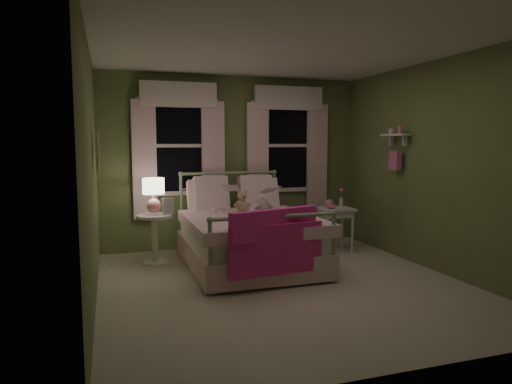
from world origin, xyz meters
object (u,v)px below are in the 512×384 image
object	(u,v)px
child_left	(219,192)
table_lamp	(154,192)
child_right	(258,188)
nightstand_right	(335,215)
nightstand_left	(155,232)
teddy_bear	(242,203)
bed	(248,237)

from	to	relation	value
child_left	table_lamp	world-z (taller)	child_left
child_right	nightstand_right	xyz separation A→B (m)	(1.16, -0.08, -0.42)
nightstand_left	nightstand_right	distance (m)	2.58
table_lamp	nightstand_left	bearing A→B (deg)	90.00
child_right	nightstand_left	size ratio (longest dim) A/B	1.22
table_lamp	nightstand_right	size ratio (longest dim) A/B	0.72
nightstand_right	child_left	bearing A→B (deg)	177.35
child_left	child_right	distance (m)	0.56
table_lamp	nightstand_right	distance (m)	2.61
child_left	nightstand_right	distance (m)	1.76
teddy_bear	nightstand_right	xyz separation A→B (m)	(1.44, 0.08, -0.24)
bed	table_lamp	bearing A→B (deg)	155.97
child_right	bed	bearing A→B (deg)	59.50
child_right	nightstand_right	distance (m)	1.23
bed	child_left	world-z (taller)	child_left
bed	child_right	distance (m)	0.77
child_left	teddy_bear	size ratio (longest dim) A/B	2.33
bed	child_left	distance (m)	0.74
child_right	nightstand_left	xyz separation A→B (m)	(-1.41, 0.08, -0.55)
teddy_bear	nightstand_left	bearing A→B (deg)	167.93
child_right	child_left	bearing A→B (deg)	3.10
bed	teddy_bear	xyz separation A→B (m)	(-0.00, 0.26, 0.41)
teddy_bear	table_lamp	xyz separation A→B (m)	(-1.13, 0.24, 0.16)
child_right	table_lamp	world-z (taller)	child_right
teddy_bear	table_lamp	bearing A→B (deg)	167.93
child_left	child_right	bearing A→B (deg)	177.69
child_left	nightstand_left	xyz separation A→B (m)	(-0.85, 0.08, -0.51)
bed	nightstand_left	bearing A→B (deg)	155.97
bed	teddy_bear	world-z (taller)	bed
bed	nightstand_right	world-z (taller)	bed
teddy_bear	nightstand_left	world-z (taller)	teddy_bear
nightstand_right	table_lamp	bearing A→B (deg)	176.37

